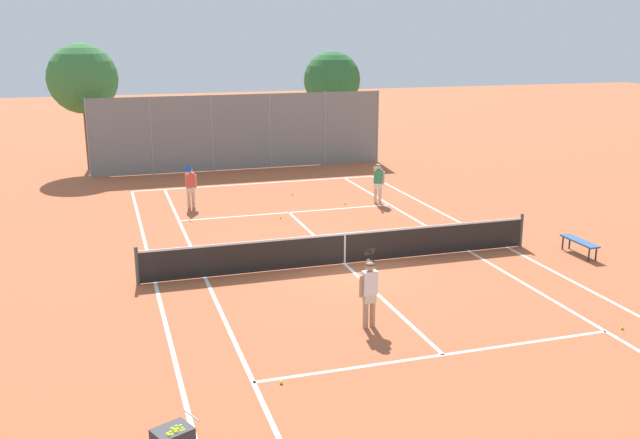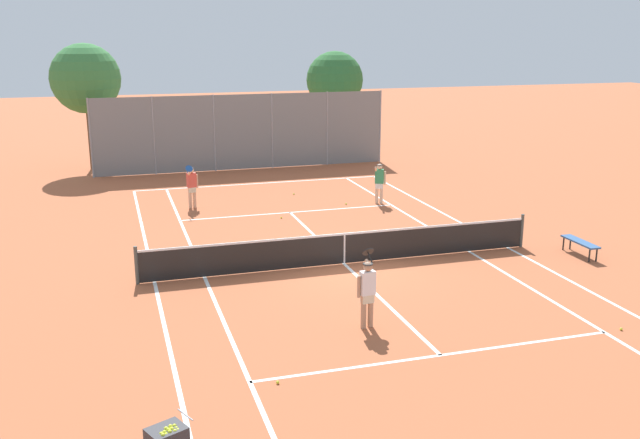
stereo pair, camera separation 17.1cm
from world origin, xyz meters
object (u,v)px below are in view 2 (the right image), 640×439
loose_tennis_ball_1 (621,329)px  loose_tennis_ball_5 (281,218)px  loose_tennis_ball_2 (294,194)px  courtside_bench (580,243)px  tennis_net (344,247)px  loose_tennis_ball_0 (346,204)px  player_near_side (367,290)px  tree_behind_left (87,81)px  loose_tennis_ball_4 (278,382)px  loose_tennis_ball_3 (333,244)px  tree_behind_right (336,81)px  player_far_right (379,181)px

loose_tennis_ball_1 → loose_tennis_ball_5: 13.09m
loose_tennis_ball_2 → courtside_bench: 12.30m
tennis_net → loose_tennis_ball_0: (2.44, 6.97, -0.48)m
tennis_net → player_near_side: (-0.99, -4.54, 0.42)m
loose_tennis_ball_1 → tree_behind_left: (-11.70, 24.13, 4.29)m
loose_tennis_ball_5 → loose_tennis_ball_1: bearing=-67.1°
tennis_net → loose_tennis_ball_1: bearing=-54.5°
courtside_bench → tree_behind_left: 24.12m
loose_tennis_ball_5 → tree_behind_left: 14.41m
loose_tennis_ball_5 → courtside_bench: size_ratio=0.04×
loose_tennis_ball_2 → loose_tennis_ball_4: same height
loose_tennis_ball_3 → tree_behind_left: 17.92m
tree_behind_right → courtside_bench: bearing=-86.8°
loose_tennis_ball_0 → loose_tennis_ball_5: size_ratio=1.00×
tennis_net → loose_tennis_ball_5: 5.68m
loose_tennis_ball_1 → tree_behind_right: bearing=86.8°
player_near_side → loose_tennis_ball_4: player_near_side is taller
loose_tennis_ball_0 → loose_tennis_ball_2: (-1.54, 2.28, 0.00)m
loose_tennis_ball_3 → player_near_side: bearing=-100.9°
loose_tennis_ball_0 → loose_tennis_ball_3: 5.45m
player_near_side → loose_tennis_ball_3: (1.26, 6.51, -0.89)m
loose_tennis_ball_2 → tennis_net: bearing=-95.6°
loose_tennis_ball_1 → loose_tennis_ball_4: bearing=-178.6°
player_far_right → tree_behind_left: size_ratio=0.26×
player_far_right → loose_tennis_ball_5: player_far_right is taller
player_near_side → tree_behind_left: (-6.14, 22.25, 3.40)m
loose_tennis_ball_4 → courtside_bench: (10.79, 5.30, 0.38)m
loose_tennis_ball_0 → loose_tennis_ball_2: bearing=123.9°
courtside_bench → tree_behind_right: size_ratio=0.27×
courtside_bench → loose_tennis_ball_4: bearing=-153.8°
loose_tennis_ball_1 → tennis_net: bearing=125.5°
tennis_net → tree_behind_left: bearing=111.9°
loose_tennis_ball_5 → loose_tennis_ball_2: bearing=68.4°
loose_tennis_ball_4 → courtside_bench: courtside_bench is taller
tree_behind_left → tree_behind_right: bearing=7.2°
loose_tennis_ball_4 → tree_behind_right: 27.99m
loose_tennis_ball_4 → loose_tennis_ball_5: size_ratio=1.00×
loose_tennis_ball_1 → courtside_bench: (2.60, 5.10, 0.38)m
player_far_right → loose_tennis_ball_1: 13.25m
loose_tennis_ball_0 → tree_behind_right: tree_behind_right is taller
loose_tennis_ball_3 → courtside_bench: courtside_bench is taller
tree_behind_left → courtside_bench: bearing=-53.1°
player_far_right → tree_behind_right: 13.14m
player_near_side → loose_tennis_ball_3: size_ratio=26.88×
player_near_side → loose_tennis_ball_1: size_ratio=26.88×
tennis_net → loose_tennis_ball_4: size_ratio=181.82×
tennis_net → loose_tennis_ball_3: 2.04m
loose_tennis_ball_0 → loose_tennis_ball_3: bearing=-113.4°
loose_tennis_ball_4 → tree_behind_right: tree_behind_right is taller
loose_tennis_ball_0 → loose_tennis_ball_5: (-2.97, -1.33, 0.00)m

